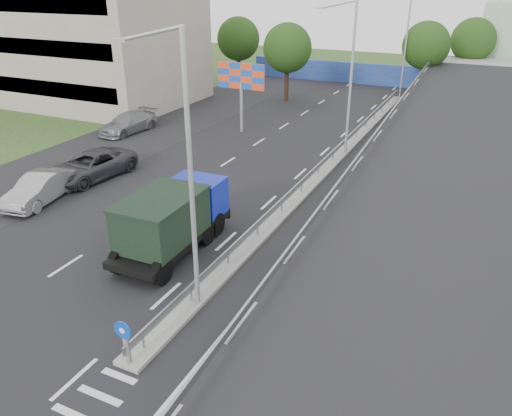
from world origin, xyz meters
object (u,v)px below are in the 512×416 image
Objects in this scene: dump_truck at (173,217)px; parked_car_d at (128,123)px; lamp_post_far at (404,40)px; parked_car_b at (40,189)px; billboard at (241,80)px; parked_car_c at (91,166)px; sign_bollard at (126,342)px; lamp_post_mid at (349,72)px; lamp_post_near at (185,164)px.

dump_truck reaches higher than parked_car_d.
parked_car_b is (-12.96, -35.35, -5.00)m from lamp_post_far.
billboard is at bearing -116.84° from lamp_post_far.
dump_truck reaches higher than parked_car_c.
sign_bollard is 17.92m from parked_car_c.
lamp_post_far is at bearing 56.61° from parked_car_d.
parked_car_c is (-12.82, 12.52, -0.19)m from sign_bollard.
parked_car_d is (-8.26, -4.09, -3.40)m from billboard.
parked_car_b is (-12.96, -15.35, -5.00)m from lamp_post_mid.
lamp_post_mid is 1.86× the size of parked_car_d.
billboard is at bearing 112.49° from lamp_post_near.
parked_car_c reaches higher than parked_car_b.
dump_truck is 1.14× the size of parked_car_c.
lamp_post_far is 37.98m from parked_car_b.
billboard is (-9.11, 22.00, -1.62)m from lamp_post_near.
lamp_post_far is 1.86× the size of parked_car_d.
sign_bollard is 0.28× the size of parked_car_c.
parked_car_b is at bearing -102.50° from billboard.
lamp_post_near is 25.45m from parked_car_d.
sign_bollard reaches higher than parked_car_b.
parked_car_b is at bearing -66.82° from parked_car_d.
billboard is (-9.00, 25.83, 3.15)m from sign_bollard.
lamp_post_far is at bearing 63.16° from billboard.
lamp_post_mid is at bearing 39.88° from parked_car_b.
sign_bollard is at bearing -43.37° from parked_car_b.
parked_car_d is (-17.37, 17.91, -5.02)m from lamp_post_near.
sign_bollard is 7.79m from dump_truck.
lamp_post_far is 1.83× the size of billboard.
lamp_post_far reaches higher than parked_car_c.
lamp_post_far reaches higher than dump_truck.
parked_car_b is (-9.86, 1.31, -0.85)m from dump_truck.
parked_car_d is at bearing 133.09° from dump_truck.
lamp_post_far reaches higher than billboard.
lamp_post_near is 16.36m from parked_car_c.
lamp_post_mid reaches higher than sign_bollard.
sign_bollard is 0.30× the size of billboard.
lamp_post_mid is 1.00× the size of lamp_post_far.
lamp_post_far is at bearing 90.00° from lamp_post_near.
lamp_post_far is 28.55m from parked_car_d.
dump_truck is (6.01, -18.66, -2.52)m from billboard.
dump_truck is at bearing -94.83° from lamp_post_far.
billboard reaches higher than parked_car_b.
parked_car_d is (-17.26, 21.73, -0.25)m from sign_bollard.
billboard is 18.09m from parked_car_b.
parked_car_c is (-12.93, -11.31, -4.97)m from lamp_post_mid.
lamp_post_near is at bearing -90.00° from lamp_post_mid.
parked_car_d is at bearing -153.63° from billboard.
lamp_post_near reaches higher than parked_car_b.
lamp_post_mid is 1.83× the size of billboard.
sign_bollard is at bearing -46.77° from parked_car_d.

